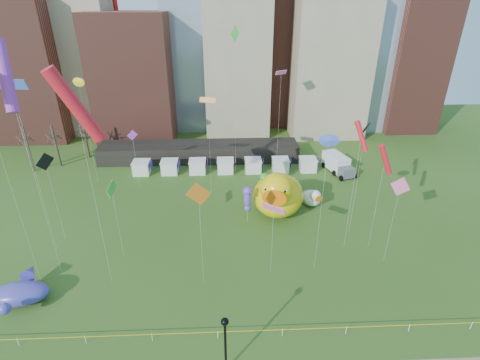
{
  "coord_description": "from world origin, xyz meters",
  "views": [
    {
      "loc": [
        1.02,
        -23.34,
        28.09
      ],
      "look_at": [
        2.44,
        8.69,
        12.0
      ],
      "focal_mm": 27.0,
      "sensor_mm": 36.0,
      "label": 1
    }
  ],
  "objects_px": {
    "whale_inflatable": "(20,292)",
    "small_duck": "(312,197)",
    "seahorse_green": "(264,184)",
    "seahorse_purple": "(248,197)",
    "lamppost": "(225,339)",
    "big_duck": "(278,194)",
    "box_truck": "(337,164)"
  },
  "relations": [
    {
      "from": "seahorse_purple",
      "to": "whale_inflatable",
      "type": "xyz_separation_m",
      "value": [
        -24.27,
        -13.74,
        -2.87
      ]
    },
    {
      "from": "small_duck",
      "to": "box_truck",
      "type": "relative_size",
      "value": 0.54
    },
    {
      "from": "small_duck",
      "to": "lamppost",
      "type": "relative_size",
      "value": 0.68
    },
    {
      "from": "box_truck",
      "to": "lamppost",
      "type": "bearing_deg",
      "value": -134.26
    },
    {
      "from": "whale_inflatable",
      "to": "lamppost",
      "type": "xyz_separation_m",
      "value": [
        21.06,
        -8.8,
        2.57
      ]
    },
    {
      "from": "big_duck",
      "to": "lamppost",
      "type": "xyz_separation_m",
      "value": [
        -7.63,
        -24.28,
        0.27
      ]
    },
    {
      "from": "seahorse_green",
      "to": "seahorse_purple",
      "type": "relative_size",
      "value": 1.08
    },
    {
      "from": "seahorse_purple",
      "to": "whale_inflatable",
      "type": "distance_m",
      "value": 28.03
    },
    {
      "from": "seahorse_green",
      "to": "box_truck",
      "type": "relative_size",
      "value": 0.79
    },
    {
      "from": "seahorse_green",
      "to": "whale_inflatable",
      "type": "distance_m",
      "value": 31.93
    },
    {
      "from": "seahorse_purple",
      "to": "lamppost",
      "type": "xyz_separation_m",
      "value": [
        -3.21,
        -22.53,
        -0.3
      ]
    },
    {
      "from": "seahorse_purple",
      "to": "lamppost",
      "type": "relative_size",
      "value": 0.92
    },
    {
      "from": "big_duck",
      "to": "small_duck",
      "type": "relative_size",
      "value": 2.57
    },
    {
      "from": "whale_inflatable",
      "to": "big_duck",
      "type": "bearing_deg",
      "value": 23.08
    },
    {
      "from": "lamppost",
      "to": "seahorse_purple",
      "type": "bearing_deg",
      "value": 81.89
    },
    {
      "from": "small_duck",
      "to": "whale_inflatable",
      "type": "relative_size",
      "value": 0.55
    },
    {
      "from": "whale_inflatable",
      "to": "box_truck",
      "type": "bearing_deg",
      "value": 30.27
    },
    {
      "from": "seahorse_purple",
      "to": "whale_inflatable",
      "type": "height_order",
      "value": "seahorse_purple"
    },
    {
      "from": "small_duck",
      "to": "box_truck",
      "type": "height_order",
      "value": "box_truck"
    },
    {
      "from": "big_duck",
      "to": "seahorse_green",
      "type": "height_order",
      "value": "big_duck"
    },
    {
      "from": "box_truck",
      "to": "whale_inflatable",
      "type": "bearing_deg",
      "value": -160.66
    },
    {
      "from": "big_duck",
      "to": "small_duck",
      "type": "distance_m",
      "value": 6.5
    },
    {
      "from": "seahorse_green",
      "to": "whale_inflatable",
      "type": "height_order",
      "value": "seahorse_green"
    },
    {
      "from": "whale_inflatable",
      "to": "small_duck",
      "type": "bearing_deg",
      "value": 22.37
    },
    {
      "from": "seahorse_green",
      "to": "big_duck",
      "type": "bearing_deg",
      "value": -40.24
    },
    {
      "from": "big_duck",
      "to": "seahorse_green",
      "type": "relative_size",
      "value": 1.76
    },
    {
      "from": "seahorse_green",
      "to": "whale_inflatable",
      "type": "xyz_separation_m",
      "value": [
        -26.9,
        -16.93,
        -3.13
      ]
    },
    {
      "from": "lamppost",
      "to": "small_duck",
      "type": "bearing_deg",
      "value": 63.68
    },
    {
      "from": "big_duck",
      "to": "seahorse_purple",
      "type": "height_order",
      "value": "big_duck"
    },
    {
      "from": "lamppost",
      "to": "big_duck",
      "type": "bearing_deg",
      "value": 72.56
    },
    {
      "from": "lamppost",
      "to": "box_truck",
      "type": "xyz_separation_m",
      "value": [
        20.51,
        38.49,
        -2.17
      ]
    },
    {
      "from": "seahorse_purple",
      "to": "box_truck",
      "type": "height_order",
      "value": "seahorse_purple"
    }
  ]
}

